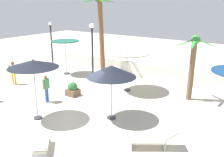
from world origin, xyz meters
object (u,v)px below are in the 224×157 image
(lounge_chair_1, at_px, (41,145))
(guest_1, at_px, (13,71))
(lamp_post_1, at_px, (52,43))
(guest_3, at_px, (46,86))
(patio_umbrella_2, at_px, (128,55))
(patio_umbrella_3, at_px, (111,71))
(planter, at_px, (73,90))
(palm_tree_2, at_px, (101,26))
(patio_umbrella_1, at_px, (33,64))
(patio_umbrella_4, at_px, (65,43))
(palm_tree_1, at_px, (193,60))
(lounge_chair_0, at_px, (154,139))
(lamp_post_0, at_px, (92,47))

(lounge_chair_1, relative_size, guest_1, 1.07)
(lamp_post_1, xyz_separation_m, guest_1, (1.45, -4.95, -1.11))
(lamp_post_1, bearing_deg, guest_1, -73.65)
(guest_3, bearing_deg, patio_umbrella_2, 57.64)
(patio_umbrella_3, bearing_deg, planter, 160.97)
(palm_tree_2, bearing_deg, lounge_chair_1, -64.19)
(patio_umbrella_1, relative_size, patio_umbrella_4, 1.09)
(palm_tree_1, relative_size, lamp_post_1, 0.99)
(patio_umbrella_1, relative_size, lamp_post_1, 0.79)
(palm_tree_1, bearing_deg, planter, -150.63)
(lamp_post_1, bearing_deg, patio_umbrella_3, -28.73)
(palm_tree_1, bearing_deg, lounge_chair_1, -106.73)
(patio_umbrella_4, bearing_deg, patio_umbrella_1, -55.68)
(lamp_post_1, height_order, planter, lamp_post_1)
(patio_umbrella_1, xyz_separation_m, palm_tree_1, (5.32, 6.89, -0.39))
(patio_umbrella_3, xyz_separation_m, guest_1, (-8.72, 0.62, -1.45))
(palm_tree_1, xyz_separation_m, guest_3, (-6.62, -5.11, -1.43))
(guest_3, bearing_deg, guest_1, 167.84)
(patio_umbrella_1, height_order, palm_tree_1, palm_tree_1)
(guest_3, bearing_deg, patio_umbrella_4, 123.61)
(palm_tree_1, height_order, lounge_chair_1, palm_tree_1)
(patio_umbrella_3, distance_m, patio_umbrella_4, 8.92)
(patio_umbrella_2, bearing_deg, lounge_chair_1, -81.66)
(palm_tree_1, relative_size, lounge_chair_0, 2.06)
(lounge_chair_1, relative_size, guest_3, 1.08)
(patio_umbrella_3, height_order, lamp_post_1, lamp_post_1)
(patio_umbrella_2, xyz_separation_m, lounge_chair_0, (4.49, -5.27, -1.99))
(lamp_post_0, distance_m, lounge_chair_0, 9.76)
(guest_3, bearing_deg, lamp_post_0, 95.02)
(patio_umbrella_1, distance_m, patio_umbrella_4, 8.19)
(patio_umbrella_2, height_order, lounge_chair_1, patio_umbrella_2)
(guest_3, height_order, planter, guest_3)
(patio_umbrella_4, height_order, lounge_chair_0, patio_umbrella_4)
(patio_umbrella_4, bearing_deg, planter, -41.34)
(patio_umbrella_4, xyz_separation_m, lamp_post_1, (-2.56, 0.93, -0.34))
(patio_umbrella_4, relative_size, lounge_chair_0, 1.51)
(patio_umbrella_2, relative_size, patio_umbrella_4, 1.00)
(lounge_chair_0, distance_m, guest_1, 11.82)
(guest_3, bearing_deg, patio_umbrella_1, -53.77)
(patio_umbrella_4, bearing_deg, lamp_post_0, -4.77)
(lounge_chair_0, height_order, lounge_chair_1, lounge_chair_0)
(lounge_chair_0, bearing_deg, palm_tree_1, 95.82)
(planter, bearing_deg, patio_umbrella_4, 138.66)
(patio_umbrella_3, bearing_deg, guest_1, 175.90)
(lounge_chair_0, distance_m, lounge_chair_1, 4.38)
(patio_umbrella_2, height_order, guest_3, patio_umbrella_2)
(patio_umbrella_1, distance_m, lamp_post_0, 6.74)
(lounge_chair_1, height_order, guest_3, guest_3)
(patio_umbrella_3, relative_size, lamp_post_0, 0.67)
(patio_umbrella_4, relative_size, guest_3, 1.73)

